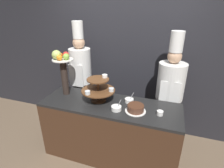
# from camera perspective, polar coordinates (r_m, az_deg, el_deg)

# --- Properties ---
(wall_back) EXTENTS (10.00, 0.06, 2.80)m
(wall_back) POSITION_cam_1_polar(r_m,az_deg,el_deg) (2.98, 4.94, 10.48)
(wall_back) COLOR #232328
(wall_back) RESTS_ON ground_plane
(buffet_counter) EXTENTS (1.88, 0.63, 0.88)m
(buffet_counter) POSITION_cam_1_polar(r_m,az_deg,el_deg) (2.62, -0.72, -14.88)
(buffet_counter) COLOR #422819
(buffet_counter) RESTS_ON ground_plane
(tiered_stand) EXTENTS (0.46, 0.46, 0.37)m
(tiered_stand) POSITION_cam_1_polar(r_m,az_deg,el_deg) (2.37, -4.46, -1.44)
(tiered_stand) COLOR brown
(tiered_stand) RESTS_ON buffet_counter
(fruit_pedestal) EXTENTS (0.29, 0.29, 0.66)m
(fruit_pedestal) POSITION_cam_1_polar(r_m,az_deg,el_deg) (2.57, -15.85, 5.64)
(fruit_pedestal) COLOR #2D231E
(fruit_pedestal) RESTS_ON buffet_counter
(cake_round) EXTENTS (0.26, 0.26, 0.09)m
(cake_round) POSITION_cam_1_polar(r_m,az_deg,el_deg) (2.21, 7.70, -7.87)
(cake_round) COLOR white
(cake_round) RESTS_ON buffet_counter
(cup_white) EXTENTS (0.08, 0.08, 0.05)m
(cup_white) POSITION_cam_1_polar(r_m,az_deg,el_deg) (2.21, 15.39, -9.10)
(cup_white) COLOR white
(cup_white) RESTS_ON buffet_counter
(serving_bowl_near) EXTENTS (0.13, 0.13, 0.16)m
(serving_bowl_near) POSITION_cam_1_polar(r_m,az_deg,el_deg) (2.22, 1.42, -7.87)
(serving_bowl_near) COLOR white
(serving_bowl_near) RESTS_ON buffet_counter
(serving_bowl_far) EXTENTS (0.12, 0.12, 0.15)m
(serving_bowl_far) POSITION_cam_1_polar(r_m,az_deg,el_deg) (2.41, 5.63, -5.32)
(serving_bowl_far) COLOR white
(serving_bowl_far) RESTS_ON buffet_counter
(chef_left) EXTENTS (0.35, 0.35, 1.90)m
(chef_left) POSITION_cam_1_polar(r_m,az_deg,el_deg) (2.99, -10.07, 2.95)
(chef_left) COLOR #38332D
(chef_left) RESTS_ON ground_plane
(chef_center_left) EXTENTS (0.39, 0.39, 1.80)m
(chef_center_left) POSITION_cam_1_polar(r_m,az_deg,el_deg) (2.69, 18.33, -2.04)
(chef_center_left) COLOR #28282D
(chef_center_left) RESTS_ON ground_plane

